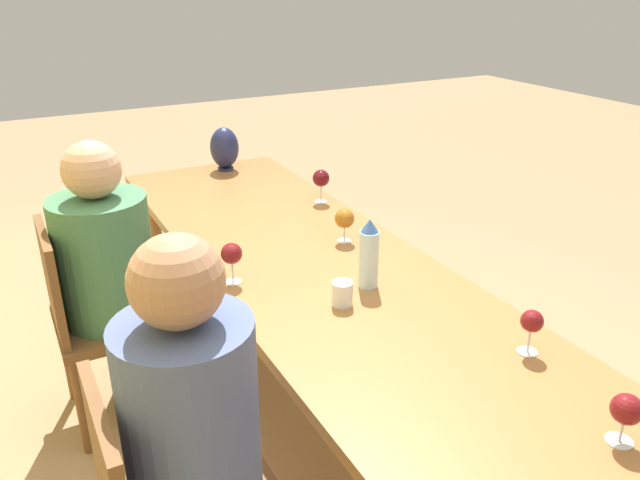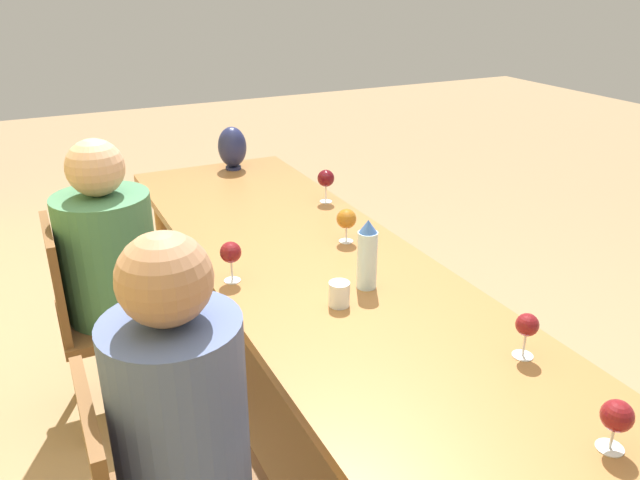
# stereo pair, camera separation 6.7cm
# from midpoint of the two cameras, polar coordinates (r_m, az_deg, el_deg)

# --- Properties ---
(ground_plane) EXTENTS (14.00, 14.00, 0.00)m
(ground_plane) POSITION_cam_midpoint_polar(r_m,az_deg,el_deg) (2.58, 0.93, -18.94)
(ground_plane) COLOR #937551
(dining_table) EXTENTS (3.13, 0.80, 0.75)m
(dining_table) POSITION_cam_midpoint_polar(r_m,az_deg,el_deg) (2.18, 1.05, -5.48)
(dining_table) COLOR #936033
(dining_table) RESTS_ON ground_plane
(water_bottle) EXTENTS (0.07, 0.07, 0.24)m
(water_bottle) POSITION_cam_midpoint_polar(r_m,az_deg,el_deg) (2.07, 3.55, -1.33)
(water_bottle) COLOR silver
(water_bottle) RESTS_ON dining_table
(water_tumbler) EXTENTS (0.07, 0.07, 0.08)m
(water_tumbler) POSITION_cam_midpoint_polar(r_m,az_deg,el_deg) (1.99, 1.07, -4.93)
(water_tumbler) COLOR silver
(water_tumbler) RESTS_ON dining_table
(vase) EXTENTS (0.15, 0.15, 0.23)m
(vase) POSITION_cam_midpoint_polar(r_m,az_deg,el_deg) (3.37, -9.30, 8.29)
(vase) COLOR #1E234C
(vase) RESTS_ON dining_table
(wine_glass_1) EXTENTS (0.08, 0.08, 0.14)m
(wine_glass_1) POSITION_cam_midpoint_polar(r_m,az_deg,el_deg) (2.43, 1.47, 1.93)
(wine_glass_1) COLOR silver
(wine_glass_1) RESTS_ON dining_table
(wine_glass_2) EXTENTS (0.07, 0.07, 0.15)m
(wine_glass_2) POSITION_cam_midpoint_polar(r_m,az_deg,el_deg) (2.13, -8.99, -1.31)
(wine_glass_2) COLOR silver
(wine_glass_2) RESTS_ON dining_table
(wine_glass_3) EXTENTS (0.06, 0.06, 0.13)m
(wine_glass_3) POSITION_cam_midpoint_polar(r_m,az_deg,el_deg) (1.81, 17.79, -7.21)
(wine_glass_3) COLOR silver
(wine_glass_3) RESTS_ON dining_table
(wine_glass_5) EXTENTS (0.08, 0.08, 0.15)m
(wine_glass_5) POSITION_cam_midpoint_polar(r_m,az_deg,el_deg) (2.85, -0.59, 5.61)
(wine_glass_5) COLOR silver
(wine_glass_5) RESTS_ON dining_table
(wine_glass_6) EXTENTS (0.07, 0.07, 0.13)m
(wine_glass_6) POSITION_cam_midpoint_polar(r_m,az_deg,el_deg) (1.58, 25.09, -13.94)
(wine_glass_6) COLOR silver
(wine_glass_6) RESTS_ON dining_table
(chair_far) EXTENTS (0.44, 0.44, 0.87)m
(chair_far) POSITION_cam_midpoint_polar(r_m,az_deg,el_deg) (2.65, -20.49, -6.49)
(chair_far) COLOR brown
(chair_far) RESTS_ON ground_plane
(person_near) EXTENTS (0.33, 0.33, 1.24)m
(person_near) POSITION_cam_midpoint_polar(r_m,az_deg,el_deg) (1.64, -12.22, -18.09)
(person_near) COLOR #2D2D38
(person_near) RESTS_ON ground_plane
(person_far) EXTENTS (0.36, 0.36, 1.18)m
(person_far) POSITION_cam_midpoint_polar(r_m,az_deg,el_deg) (2.59, -19.19, -3.31)
(person_far) COLOR #2D2D38
(person_far) RESTS_ON ground_plane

